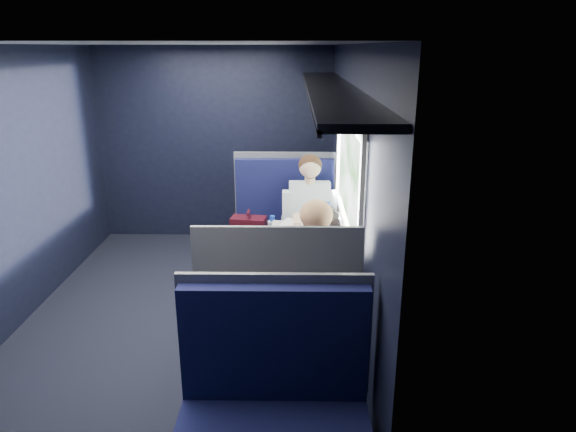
{
  "coord_description": "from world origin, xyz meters",
  "views": [
    {
      "loc": [
        0.96,
        -4.02,
        2.28
      ],
      "look_at": [
        0.9,
        0.0,
        0.95
      ],
      "focal_mm": 32.0,
      "sensor_mm": 36.0,
      "label": 1
    }
  ],
  "objects_px": {
    "woman": "(315,277)",
    "cup": "(322,218)",
    "seat_bay_near": "(283,238)",
    "seat_row_back": "(274,421)",
    "seat_row_front": "(286,212)",
    "bottle_small": "(328,217)",
    "table": "(304,248)",
    "seat_bay_far": "(279,328)",
    "man": "(310,216)",
    "laptop": "(326,227)"
  },
  "relations": [
    {
      "from": "seat_bay_near",
      "to": "woman",
      "type": "distance_m",
      "value": 1.63
    },
    {
      "from": "seat_bay_far",
      "to": "man",
      "type": "distance_m",
      "value": 1.62
    },
    {
      "from": "table",
      "to": "woman",
      "type": "height_order",
      "value": "woman"
    },
    {
      "from": "seat_row_front",
      "to": "seat_row_back",
      "type": "bearing_deg",
      "value": -90.0
    },
    {
      "from": "laptop",
      "to": "woman",
      "type": "bearing_deg",
      "value": -98.59
    },
    {
      "from": "man",
      "to": "cup",
      "type": "xyz_separation_m",
      "value": [
        0.1,
        -0.26,
        0.06
      ]
    },
    {
      "from": "seat_row_front",
      "to": "bottle_small",
      "type": "distance_m",
      "value": 1.62
    },
    {
      "from": "man",
      "to": "bottle_small",
      "type": "relative_size",
      "value": 5.41
    },
    {
      "from": "seat_bay_far",
      "to": "woman",
      "type": "bearing_deg",
      "value": 33.82
    },
    {
      "from": "table",
      "to": "cup",
      "type": "height_order",
      "value": "cup"
    },
    {
      "from": "seat_bay_near",
      "to": "seat_row_back",
      "type": "distance_m",
      "value": 2.66
    },
    {
      "from": "seat_row_back",
      "to": "woman",
      "type": "height_order",
      "value": "woman"
    },
    {
      "from": "table",
      "to": "man",
      "type": "xyz_separation_m",
      "value": [
        0.07,
        0.7,
        0.06
      ]
    },
    {
      "from": "seat_row_back",
      "to": "bottle_small",
      "type": "xyz_separation_m",
      "value": [
        0.4,
        2.08,
        0.44
      ]
    },
    {
      "from": "seat_bay_near",
      "to": "man",
      "type": "height_order",
      "value": "man"
    },
    {
      "from": "seat_row_front",
      "to": "woman",
      "type": "xyz_separation_m",
      "value": [
        0.25,
        -2.5,
        0.32
      ]
    },
    {
      "from": "seat_bay_far",
      "to": "table",
      "type": "bearing_deg",
      "value": 78.22
    },
    {
      "from": "seat_bay_far",
      "to": "seat_bay_near",
      "type": "bearing_deg",
      "value": 90.51
    },
    {
      "from": "seat_bay_far",
      "to": "bottle_small",
      "type": "bearing_deg",
      "value": 70.88
    },
    {
      "from": "seat_bay_near",
      "to": "seat_bay_far",
      "type": "height_order",
      "value": "same"
    },
    {
      "from": "table",
      "to": "woman",
      "type": "bearing_deg",
      "value": -84.55
    },
    {
      "from": "seat_bay_far",
      "to": "woman",
      "type": "xyz_separation_m",
      "value": [
        0.25,
        0.17,
        0.31
      ]
    },
    {
      "from": "seat_row_back",
      "to": "cup",
      "type": "height_order",
      "value": "seat_row_back"
    },
    {
      "from": "man",
      "to": "seat_row_back",
      "type": "bearing_deg",
      "value": -95.72
    },
    {
      "from": "table",
      "to": "seat_bay_near",
      "type": "relative_size",
      "value": 0.79
    },
    {
      "from": "table",
      "to": "seat_bay_far",
      "type": "distance_m",
      "value": 0.93
    },
    {
      "from": "seat_bay_near",
      "to": "bottle_small",
      "type": "xyz_separation_m",
      "value": [
        0.42,
        -0.58,
        0.43
      ]
    },
    {
      "from": "table",
      "to": "seat_row_front",
      "type": "relative_size",
      "value": 0.86
    },
    {
      "from": "seat_row_front",
      "to": "laptop",
      "type": "height_order",
      "value": "seat_row_front"
    },
    {
      "from": "table",
      "to": "bottle_small",
      "type": "height_order",
      "value": "bottle_small"
    },
    {
      "from": "seat_bay_far",
      "to": "seat_row_front",
      "type": "relative_size",
      "value": 1.09
    },
    {
      "from": "man",
      "to": "bottle_small",
      "type": "height_order",
      "value": "man"
    },
    {
      "from": "bottle_small",
      "to": "table",
      "type": "bearing_deg",
      "value": -127.62
    },
    {
      "from": "table",
      "to": "seat_row_back",
      "type": "distance_m",
      "value": 1.82
    },
    {
      "from": "laptop",
      "to": "bottle_small",
      "type": "xyz_separation_m",
      "value": [
        0.03,
        0.15,
        0.04
      ]
    },
    {
      "from": "seat_bay_far",
      "to": "seat_row_back",
      "type": "xyz_separation_m",
      "value": [
        0.0,
        -0.92,
        -0.0
      ]
    },
    {
      "from": "man",
      "to": "laptop",
      "type": "distance_m",
      "value": 0.59
    },
    {
      "from": "woman",
      "to": "cup",
      "type": "bearing_deg",
      "value": 84.77
    },
    {
      "from": "woman",
      "to": "seat_row_back",
      "type": "bearing_deg",
      "value": -102.93
    },
    {
      "from": "laptop",
      "to": "cup",
      "type": "relative_size",
      "value": 4.67
    },
    {
      "from": "woman",
      "to": "laptop",
      "type": "distance_m",
      "value": 0.85
    },
    {
      "from": "man",
      "to": "woman",
      "type": "relative_size",
      "value": 1.0
    },
    {
      "from": "table",
      "to": "cup",
      "type": "xyz_separation_m",
      "value": [
        0.17,
        0.44,
        0.12
      ]
    },
    {
      "from": "seat_bay_near",
      "to": "laptop",
      "type": "relative_size",
      "value": 3.15
    },
    {
      "from": "seat_row_back",
      "to": "laptop",
      "type": "xyz_separation_m",
      "value": [
        0.38,
        1.93,
        0.4
      ]
    },
    {
      "from": "seat_bay_far",
      "to": "laptop",
      "type": "xyz_separation_m",
      "value": [
        0.38,
        1.01,
        0.4
      ]
    },
    {
      "from": "seat_bay_far",
      "to": "woman",
      "type": "height_order",
      "value": "woman"
    },
    {
      "from": "man",
      "to": "woman",
      "type": "bearing_deg",
      "value": -90.0
    },
    {
      "from": "seat_row_front",
      "to": "cup",
      "type": "xyz_separation_m",
      "value": [
        0.35,
        -1.36,
        0.37
      ]
    },
    {
      "from": "seat_bay_near",
      "to": "seat_row_back",
      "type": "height_order",
      "value": "seat_bay_near"
    }
  ]
}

